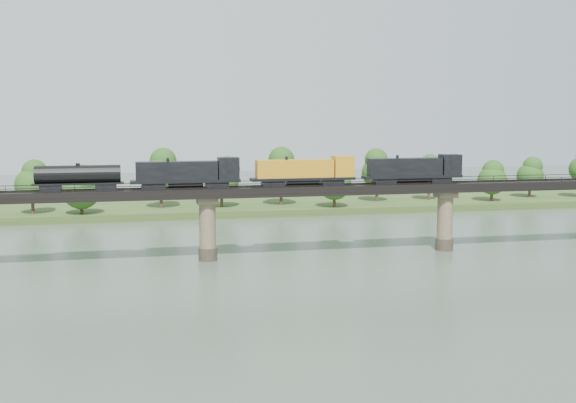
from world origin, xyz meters
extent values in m
plane|color=#3C4C3D|center=(0.00, 0.00, 0.00)|extent=(400.00, 400.00, 0.00)
cube|color=#324B1E|center=(0.00, 85.00, 0.80)|extent=(300.00, 24.00, 1.60)
cylinder|color=#473A2D|center=(0.00, 30.00, 1.00)|extent=(3.00, 3.00, 2.00)
cylinder|color=#7E6F52|center=(0.00, 30.00, 5.50)|extent=(2.60, 2.60, 9.00)
cube|color=#7E6F52|center=(0.00, 30.00, 9.50)|extent=(3.20, 3.20, 1.00)
cylinder|color=#473A2D|center=(40.00, 30.00, 1.00)|extent=(3.00, 3.00, 2.00)
cylinder|color=#7E6F52|center=(40.00, 30.00, 5.50)|extent=(2.60, 2.60, 9.00)
cube|color=#7E6F52|center=(40.00, 30.00, 9.50)|extent=(3.20, 3.20, 1.00)
cube|color=black|center=(0.00, 30.00, 10.75)|extent=(220.00, 5.00, 1.50)
cube|color=black|center=(0.00, 29.25, 11.58)|extent=(220.00, 0.12, 0.16)
cube|color=black|center=(0.00, 30.75, 11.58)|extent=(220.00, 0.12, 0.16)
cube|color=black|center=(0.00, 27.60, 12.20)|extent=(220.00, 0.10, 0.10)
cube|color=black|center=(0.00, 32.40, 12.20)|extent=(220.00, 0.10, 0.10)
cube|color=black|center=(0.00, 27.60, 11.85)|extent=(0.08, 0.08, 0.70)
cube|color=black|center=(0.00, 32.40, 11.85)|extent=(0.08, 0.08, 0.70)
cylinder|color=#382619|center=(-32.24, 78.84, 3.27)|extent=(0.70, 0.70, 3.34)
sphere|color=#1D4513|center=(-32.24, 78.84, 7.73)|extent=(7.18, 7.18, 7.18)
sphere|color=#1D4513|center=(-32.24, 78.84, 10.52)|extent=(5.39, 5.39, 5.39)
cylinder|color=#382619|center=(-22.01, 76.15, 3.01)|extent=(0.70, 0.70, 2.83)
sphere|color=#1D4513|center=(-22.01, 76.15, 6.78)|extent=(8.26, 8.26, 8.26)
sphere|color=#1D4513|center=(-22.01, 76.15, 9.14)|extent=(6.19, 6.19, 6.19)
cylinder|color=#382619|center=(-5.04, 82.68, 3.58)|extent=(0.70, 0.70, 3.96)
sphere|color=#1D4513|center=(-5.04, 82.68, 8.87)|extent=(8.07, 8.07, 8.07)
sphere|color=#1D4513|center=(-5.04, 82.68, 12.17)|extent=(6.05, 6.05, 6.05)
cylinder|color=#382619|center=(8.52, 81.14, 3.23)|extent=(0.70, 0.70, 3.27)
sphere|color=#1D4513|center=(8.52, 81.14, 7.59)|extent=(8.03, 8.03, 8.03)
sphere|color=#1D4513|center=(8.52, 81.14, 10.31)|extent=(6.02, 6.02, 6.02)
cylinder|color=#382619|center=(22.65, 82.31, 3.56)|extent=(0.70, 0.70, 3.92)
sphere|color=#1D4513|center=(22.65, 82.31, 8.79)|extent=(8.29, 8.29, 8.29)
sphere|color=#1D4513|center=(22.65, 82.31, 12.05)|extent=(6.21, 6.21, 6.21)
cylinder|color=#382619|center=(33.59, 75.35, 3.11)|extent=(0.70, 0.70, 3.02)
sphere|color=#1D4513|center=(33.59, 75.35, 7.15)|extent=(7.74, 7.74, 7.74)
sphere|color=#1D4513|center=(33.59, 75.35, 9.67)|extent=(5.80, 5.80, 5.80)
cylinder|color=#382619|center=(46.81, 84.03, 3.50)|extent=(0.70, 0.70, 3.80)
sphere|color=#1D4513|center=(46.81, 84.03, 8.56)|extent=(7.47, 7.47, 7.47)
sphere|color=#1D4513|center=(46.81, 84.03, 11.73)|extent=(5.60, 5.60, 5.60)
cylinder|color=#382619|center=(60.48, 84.26, 3.29)|extent=(0.70, 0.70, 3.38)
sphere|color=#1D4513|center=(60.48, 84.26, 7.80)|extent=(6.23, 6.23, 6.23)
sphere|color=#1D4513|center=(60.48, 84.26, 10.62)|extent=(4.67, 4.67, 4.67)
cylinder|color=#382619|center=(74.35, 78.39, 2.99)|extent=(0.70, 0.70, 2.77)
sphere|color=#1D4513|center=(74.35, 78.39, 6.68)|extent=(7.04, 7.04, 7.04)
sphere|color=#1D4513|center=(74.35, 78.39, 8.99)|extent=(5.28, 5.28, 5.28)
cylinder|color=#382619|center=(87.62, 83.57, 3.07)|extent=(0.70, 0.70, 2.94)
sphere|color=#1D4513|center=(87.62, 83.57, 7.00)|extent=(6.73, 6.73, 6.73)
sphere|color=#1D4513|center=(87.62, 83.57, 9.45)|extent=(5.05, 5.05, 5.05)
cube|color=black|center=(38.85, 30.00, 11.99)|extent=(3.55, 2.13, 0.98)
cube|color=black|center=(29.09, 30.00, 11.99)|extent=(3.55, 2.13, 0.98)
cube|color=black|center=(33.97, 30.00, 12.61)|extent=(16.86, 2.66, 0.44)
cube|color=black|center=(32.64, 30.00, 14.25)|extent=(12.42, 2.40, 2.84)
cube|color=black|center=(40.63, 30.00, 14.52)|extent=(3.19, 2.66, 3.37)
cylinder|color=black|center=(33.97, 30.00, 12.12)|extent=(5.32, 1.24, 1.24)
cube|color=black|center=(20.22, 30.00, 11.99)|extent=(3.55, 2.13, 0.98)
cube|color=black|center=(10.46, 30.00, 11.99)|extent=(3.55, 2.13, 0.98)
cube|color=black|center=(15.34, 30.00, 12.61)|extent=(16.86, 2.66, 0.44)
cube|color=orange|center=(14.01, 30.00, 14.25)|extent=(12.42, 2.40, 2.84)
cube|color=orange|center=(22.00, 30.00, 14.52)|extent=(3.19, 2.66, 3.37)
cylinder|color=black|center=(15.34, 30.00, 12.12)|extent=(5.32, 1.24, 1.24)
cube|color=black|center=(1.59, 30.00, 11.99)|extent=(3.55, 2.13, 0.98)
cube|color=black|center=(-8.17, 30.00, 11.99)|extent=(3.55, 2.13, 0.98)
cube|color=black|center=(-3.29, 30.00, 12.61)|extent=(16.86, 2.66, 0.44)
cube|color=black|center=(-4.62, 30.00, 14.25)|extent=(12.42, 2.40, 2.84)
cube|color=black|center=(3.37, 30.00, 14.52)|extent=(3.19, 2.66, 3.37)
cylinder|color=black|center=(-3.29, 30.00, 12.12)|extent=(5.32, 1.24, 1.24)
cube|color=black|center=(-15.26, 30.00, 11.99)|extent=(3.10, 1.95, 0.98)
cube|color=black|center=(-23.25, 30.00, 11.99)|extent=(3.10, 1.95, 0.98)
cube|color=black|center=(-19.25, 30.00, 12.56)|extent=(13.31, 2.13, 0.27)
cylinder|color=black|center=(-19.25, 30.00, 13.98)|extent=(12.42, 2.66, 2.66)
cylinder|color=black|center=(-19.25, 30.00, 15.40)|extent=(0.62, 0.62, 0.44)
camera|label=1|loc=(-11.38, -81.75, 23.28)|focal=45.00mm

